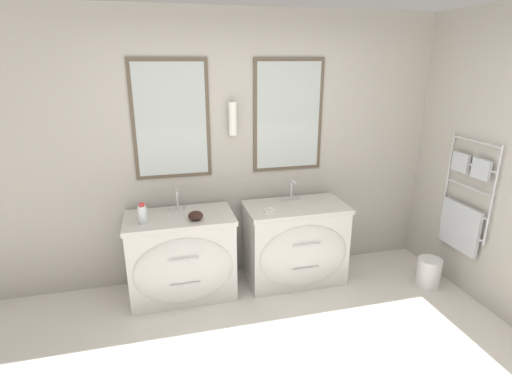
% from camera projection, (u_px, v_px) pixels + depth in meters
% --- Properties ---
extents(wall_back, '(5.60, 0.16, 2.60)m').
position_uv_depth(wall_back, '(240.00, 149.00, 3.91)').
color(wall_back, '#B2ADA3').
rests_on(wall_back, ground_plane).
extents(wall_right, '(0.13, 3.71, 2.60)m').
position_uv_depth(wall_right, '(494.00, 164.00, 3.46)').
color(wall_right, '#B2ADA3').
rests_on(wall_right, ground_plane).
extents(vanity_left, '(0.99, 0.61, 0.80)m').
position_uv_depth(vanity_left, '(182.00, 257.00, 3.71)').
color(vanity_left, silver).
rests_on(vanity_left, ground_plane).
extents(vanity_right, '(0.99, 0.61, 0.80)m').
position_uv_depth(vanity_right, '(296.00, 244.00, 3.97)').
color(vanity_right, silver).
rests_on(vanity_right, ground_plane).
extents(faucet_left, '(0.17, 0.14, 0.22)m').
position_uv_depth(faucet_left, '(177.00, 200.00, 3.70)').
color(faucet_left, silver).
rests_on(faucet_left, vanity_left).
extents(faucet_right, '(0.17, 0.14, 0.22)m').
position_uv_depth(faucet_right, '(292.00, 190.00, 3.96)').
color(faucet_right, silver).
rests_on(faucet_right, vanity_right).
extents(toiletry_bottle, '(0.07, 0.07, 0.18)m').
position_uv_depth(toiletry_bottle, '(143.00, 214.00, 3.43)').
color(toiletry_bottle, silver).
rests_on(toiletry_bottle, vanity_left).
extents(amenity_bowl, '(0.13, 0.13, 0.08)m').
position_uv_depth(amenity_bowl, '(196.00, 216.00, 3.51)').
color(amenity_bowl, black).
rests_on(amenity_bowl, vanity_left).
extents(soap_dish, '(0.10, 0.07, 0.04)m').
position_uv_depth(soap_dish, '(269.00, 210.00, 3.70)').
color(soap_dish, white).
rests_on(soap_dish, vanity_right).
extents(waste_bin, '(0.23, 0.23, 0.29)m').
position_uv_depth(waste_bin, '(429.00, 272.00, 3.95)').
color(waste_bin, silver).
rests_on(waste_bin, ground_plane).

